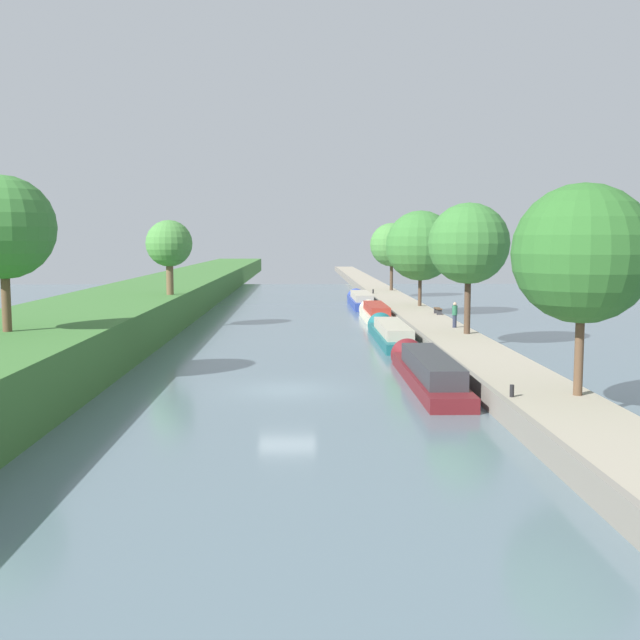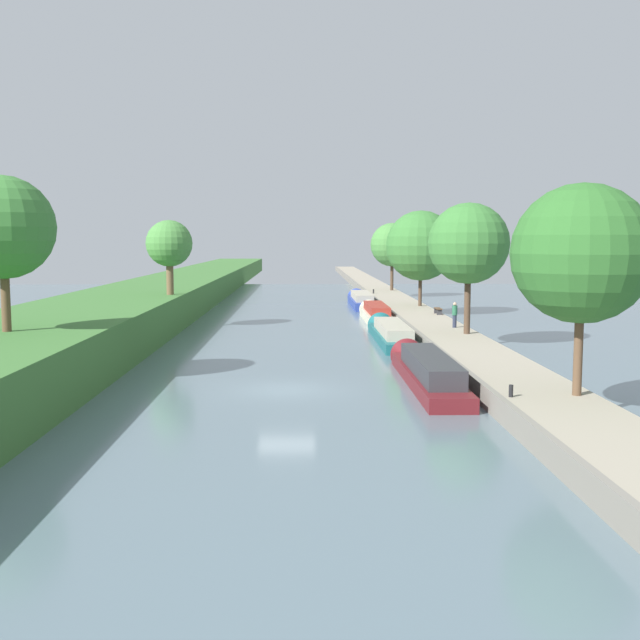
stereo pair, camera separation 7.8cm
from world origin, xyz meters
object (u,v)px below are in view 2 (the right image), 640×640
object	(u,v)px
mooring_bollard_near	(511,391)
narrowboat_cream	(375,313)
narrowboat_blue	(361,300)
mooring_bollard_far	(374,291)
narrowboat_maroon	(426,370)
person_walking	(455,314)
park_bench	(438,310)
narrowboat_teal	(390,333)

from	to	relation	value
mooring_bollard_near	narrowboat_cream	bearing A→B (deg)	92.83
narrowboat_blue	mooring_bollard_far	bearing A→B (deg)	71.97
narrowboat_maroon	person_walking	world-z (taller)	person_walking
mooring_bollard_far	park_bench	size ratio (longest dim) A/B	0.30
person_walking	mooring_bollard_far	size ratio (longest dim) A/B	3.69
person_walking	mooring_bollard_far	distance (m)	31.84
narrowboat_maroon	mooring_bollard_far	bearing A→B (deg)	87.64
narrowboat_maroon	mooring_bollard_near	xyz separation A→B (m)	(1.91, -7.30, 0.49)
mooring_bollard_near	narrowboat_teal	bearing A→B (deg)	94.86
park_bench	narrowboat_cream	bearing A→B (deg)	144.02
narrowboat_blue	mooring_bollard_near	world-z (taller)	narrowboat_blue
park_bench	narrowboat_blue	bearing A→B (deg)	105.06
person_walking	park_bench	world-z (taller)	person_walking
person_walking	mooring_bollard_far	xyz separation A→B (m)	(-2.34, 31.75, -0.65)
narrowboat_teal	mooring_bollard_far	xyz separation A→B (m)	(1.87, 31.65, 0.56)
narrowboat_cream	narrowboat_blue	bearing A→B (deg)	90.40
narrowboat_blue	mooring_bollard_far	size ratio (longest dim) A/B	28.69
narrowboat_maroon	mooring_bollard_far	world-z (taller)	narrowboat_maroon
narrowboat_blue	park_bench	distance (m)	17.91
narrowboat_blue	person_walking	xyz separation A→B (m)	(4.13, -26.26, 1.14)
narrowboat_teal	narrowboat_maroon	bearing A→B (deg)	-90.14
narrowboat_blue	park_bench	bearing A→B (deg)	-74.94
narrowboat_teal	park_bench	xyz separation A→B (m)	(4.74, 8.88, 0.68)
mooring_bollard_near	mooring_bollard_far	distance (m)	53.65
mooring_bollard_far	park_bench	distance (m)	22.95
narrowboat_teal	narrowboat_blue	distance (m)	26.16
narrowboat_cream	person_walking	world-z (taller)	person_walking
narrowboat_cream	mooring_bollard_far	xyz separation A→B (m)	(1.69, 19.47, 0.47)
person_walking	narrowboat_blue	bearing A→B (deg)	98.93
narrowboat_maroon	park_bench	xyz separation A→B (m)	(4.77, 23.58, 0.61)
narrowboat_maroon	narrowboat_blue	size ratio (longest dim) A/B	1.00
person_walking	mooring_bollard_near	world-z (taller)	person_walking
narrowboat_blue	person_walking	bearing A→B (deg)	-81.07
narrowboat_cream	narrowboat_blue	size ratio (longest dim) A/B	0.91
narrowboat_maroon	person_walking	xyz separation A→B (m)	(4.25, 14.60, 1.14)
narrowboat_maroon	mooring_bollard_far	size ratio (longest dim) A/B	28.83
mooring_bollard_near	park_bench	bearing A→B (deg)	84.70
narrowboat_teal	mooring_bollard_near	bearing A→B (deg)	-85.14
narrowboat_cream	mooring_bollard_near	xyz separation A→B (m)	(1.69, -34.18, 0.47)
narrowboat_teal	narrowboat_blue	bearing A→B (deg)	89.81
narrowboat_cream	person_walking	size ratio (longest dim) A/B	7.05
mooring_bollard_near	park_bench	distance (m)	31.01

